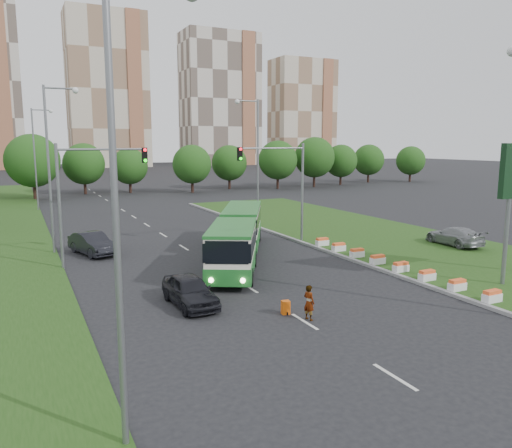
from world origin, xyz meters
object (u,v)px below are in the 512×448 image
car_left_near (190,291)px  car_median (454,236)px  articulated_bus (233,235)px  shopping_trolley (286,307)px  traffic_mast_left (85,185)px  traffic_mast_median (285,177)px  pedestrian (309,303)px  car_left_far (92,244)px

car_left_near → car_median: size_ratio=0.91×
articulated_bus → shopping_trolley: bearing=-73.0°
traffic_mast_left → car_median: (26.44, -5.88, -4.48)m
traffic_mast_left → car_median: bearing=-12.5°
car_left_near → car_median: 23.49m
traffic_mast_median → car_left_near: traffic_mast_median is taller
traffic_mast_median → articulated_bus: 7.58m
traffic_mast_median → car_left_near: (-11.73, -11.54, -4.58)m
car_left_near → pedestrian: size_ratio=2.73×
car_left_near → traffic_mast_left: bearing=105.7°
car_left_far → shopping_trolley: 18.46m
articulated_bus → car_left_far: 10.43m
pedestrian → shopping_trolley: (-0.58, 1.15, -0.50)m
traffic_mast_median → articulated_bus: (-5.81, -3.18, -3.68)m
traffic_mast_left → car_left_near: traffic_mast_left is taller
car_median → pedestrian: (-18.77, -8.99, -0.04)m
articulated_bus → car_left_far: (-8.66, 5.75, -0.87)m
traffic_mast_left → car_left_near: bearing=-72.0°
car_left_near → shopping_trolley: size_ratio=6.91×
traffic_mast_left → pedestrian: bearing=-62.7°
traffic_mast_left → shopping_trolley: bearing=-62.6°
car_left_near → shopping_trolley: car_left_near is taller
traffic_mast_median → pedestrian: size_ratio=4.86×
car_left_near → car_left_far: (-2.74, 14.11, 0.04)m
car_left_far → car_median: (25.76, -9.46, 0.06)m
car_left_near → car_left_far: bearing=98.7°
traffic_mast_left → car_left_near: 11.99m
articulated_bus → car_median: 17.52m
shopping_trolley → traffic_mast_left: bearing=127.8°
car_left_near → articulated_bus: bearing=52.4°
traffic_mast_median → car_left_near: 17.08m
car_left_far → shopping_trolley: bearing=-86.8°
car_median → pedestrian: bearing=28.4°
traffic_mast_left → shopping_trolley: (7.10, -13.72, -5.03)m
traffic_mast_left → car_left_near: (3.42, -10.54, -4.58)m
car_left_far → traffic_mast_left: bearing=-117.9°
traffic_mast_median → car_left_near: bearing=-135.5°
car_median → traffic_mast_left: bearing=-9.8°
pedestrian → shopping_trolley: pedestrian is taller
traffic_mast_median → car_median: 13.96m
pedestrian → traffic_mast_left: bearing=11.9°
traffic_mast_left → shopping_trolley: size_ratio=12.31×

